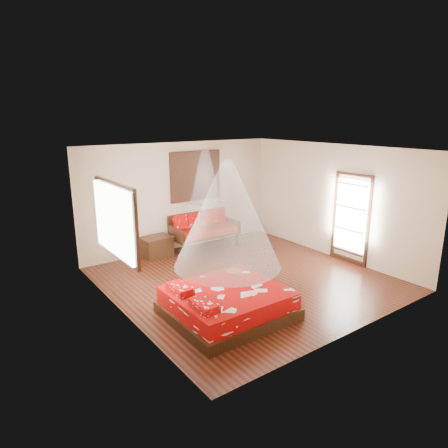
{
  "coord_description": "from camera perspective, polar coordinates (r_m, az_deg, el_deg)",
  "views": [
    {
      "loc": [
        -5.1,
        -6.27,
        3.44
      ],
      "look_at": [
        -0.17,
        0.56,
        1.15
      ],
      "focal_mm": 32.0,
      "sensor_mm": 36.0,
      "label": 1
    }
  ],
  "objects": [
    {
      "name": "mosquito_net_daybed",
      "position": [
        10.28,
        -2.7,
        7.13
      ],
      "size": [
        0.83,
        0.83,
        1.5
      ],
      "primitive_type": "cone",
      "color": "white",
      "rests_on": "ceiling"
    },
    {
      "name": "room",
      "position": [
        8.34,
        3.19,
        1.02
      ],
      "size": [
        5.54,
        5.54,
        2.84
      ],
      "color": "black",
      "rests_on": "ground"
    },
    {
      "name": "wine_tray",
      "position": [
        7.79,
        1.44,
        -6.46
      ],
      "size": [
        0.29,
        0.29,
        0.23
      ],
      "rotation": [
        0.0,
        0.0,
        0.27
      ],
      "color": "brown",
      "rests_on": "bed"
    },
    {
      "name": "bed",
      "position": [
        7.16,
        0.37,
        -11.22
      ],
      "size": [
        2.01,
        1.82,
        0.63
      ],
      "rotation": [
        0.0,
        0.0,
        -0.01
      ],
      "color": "black",
      "rests_on": "floor"
    },
    {
      "name": "storage_chest",
      "position": [
        10.19,
        -9.62,
        -3.19
      ],
      "size": [
        0.8,
        0.62,
        0.52
      ],
      "rotation": [
        0.0,
        0.0,
        0.1
      ],
      "color": "black",
      "rests_on": "floor"
    },
    {
      "name": "mosquito_net_main",
      "position": [
        6.62,
        0.51,
        1.31
      ],
      "size": [
        1.83,
        1.83,
        1.8
      ],
      "primitive_type": "cone",
      "color": "white",
      "rests_on": "ceiling"
    },
    {
      "name": "daybed",
      "position": [
        10.69,
        -2.99,
        -0.66
      ],
      "size": [
        1.82,
        0.81,
        0.95
      ],
      "color": "black",
      "rests_on": "floor"
    },
    {
      "name": "window_left",
      "position": [
        7.12,
        -15.07,
        0.53
      ],
      "size": [
        0.1,
        1.74,
        1.34
      ],
      "color": "black",
      "rests_on": "wall_left"
    },
    {
      "name": "glazed_door",
      "position": [
        9.95,
        17.66,
        0.68
      ],
      "size": [
        0.08,
        1.02,
        2.16
      ],
      "color": "black",
      "rests_on": "floor"
    },
    {
      "name": "shutter_panel",
      "position": [
        10.68,
        -4.08,
        6.87
      ],
      "size": [
        1.52,
        0.06,
        1.32
      ],
      "color": "black",
      "rests_on": "wall_back"
    }
  ]
}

